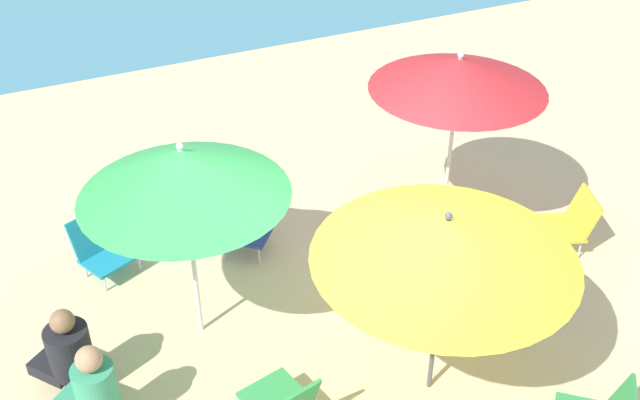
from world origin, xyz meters
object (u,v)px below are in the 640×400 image
at_px(umbrella_red, 459,74).
at_px(beach_chair_a, 250,218).
at_px(beach_chair_c, 103,245).
at_px(person_b, 91,389).
at_px(umbrella_yellow, 446,239).
at_px(beach_chair_f, 521,282).
at_px(person_a, 66,351).
at_px(beach_chair_b, 571,221).
at_px(umbrella_green, 183,173).

xyz_separation_m(umbrella_red, beach_chair_a, (-1.99, 0.65, -1.53)).
distance_m(beach_chair_c, person_b, 2.09).
relative_size(umbrella_yellow, umbrella_red, 0.97).
bearing_deg(beach_chair_f, person_a, -13.29).
xyz_separation_m(beach_chair_a, beach_chair_c, (-1.49, 0.24, -0.04)).
distance_m(beach_chair_a, beach_chair_b, 3.37).
bearing_deg(person_a, person_b, 153.09).
height_order(umbrella_yellow, umbrella_red, umbrella_red).
relative_size(umbrella_yellow, umbrella_green, 1.02).
xyz_separation_m(beach_chair_b, beach_chair_c, (-4.52, 1.71, -0.04)).
xyz_separation_m(umbrella_green, beach_chair_a, (0.88, 1.02, -1.38)).
bearing_deg(umbrella_green, beach_chair_c, 115.72).
distance_m(umbrella_yellow, umbrella_red, 2.30).
bearing_deg(person_b, umbrella_green, -95.11).
bearing_deg(beach_chair_c, beach_chair_b, 45.31).
distance_m(umbrella_red, person_a, 4.36).
bearing_deg(umbrella_green, umbrella_yellow, -43.75).
xyz_separation_m(umbrella_yellow, person_a, (-2.75, 1.26, -1.14)).
distance_m(beach_chair_b, beach_chair_f, 1.24).
height_order(beach_chair_b, person_a, person_a).
height_order(beach_chair_c, beach_chair_f, beach_chair_f).
distance_m(umbrella_green, beach_chair_c, 1.99).
xyz_separation_m(beach_chair_a, person_b, (-1.97, -1.79, 0.13)).
relative_size(beach_chair_a, beach_chair_c, 1.06).
relative_size(umbrella_red, beach_chair_b, 3.18).
height_order(umbrella_red, person_b, umbrella_red).
height_order(beach_chair_a, beach_chair_b, beach_chair_a).
bearing_deg(person_b, beach_chair_f, -134.17).
bearing_deg(umbrella_green, umbrella_red, 7.39).
bearing_deg(beach_chair_b, umbrella_green, 14.12).
height_order(beach_chair_f, person_b, person_b).
height_order(umbrella_green, person_b, umbrella_green).
xyz_separation_m(beach_chair_a, person_a, (-2.08, -1.25, 0.09)).
bearing_deg(beach_chair_b, person_a, 18.16).
bearing_deg(beach_chair_b, beach_chair_f, 48.58).
bearing_deg(umbrella_yellow, umbrella_red, 54.65).
distance_m(beach_chair_b, beach_chair_c, 4.84).
xyz_separation_m(beach_chair_b, person_a, (-5.11, 0.23, 0.09)).
height_order(umbrella_green, beach_chair_c, umbrella_green).
bearing_deg(beach_chair_b, person_b, 24.31).
bearing_deg(umbrella_yellow, beach_chair_c, 128.18).
relative_size(umbrella_red, person_b, 2.25).
relative_size(umbrella_yellow, beach_chair_a, 2.80).
distance_m(umbrella_red, beach_chair_a, 2.60).
xyz_separation_m(beach_chair_c, beach_chair_f, (3.43, -2.29, 0.04)).
height_order(umbrella_red, person_a, umbrella_red).
distance_m(umbrella_green, beach_chair_f, 3.30).
relative_size(umbrella_red, umbrella_green, 1.05).
distance_m(beach_chair_c, person_a, 1.60).
xyz_separation_m(umbrella_yellow, beach_chair_c, (-2.17, 2.75, -1.27)).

